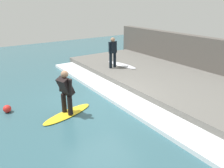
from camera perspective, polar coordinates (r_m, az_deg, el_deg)
ground_plane at (r=8.27m, az=-2.83°, el=-5.22°), size 28.00×28.00×0.00m
concrete_ledge at (r=10.40m, az=14.38°, el=0.81°), size 4.40×12.00×0.37m
back_wall at (r=12.08m, az=22.57°, el=6.62°), size 0.50×12.60×1.98m
wave_foam_crest at (r=8.70m, az=2.19°, el=-3.35°), size 1.05×11.40×0.14m
surfboard_riding at (r=7.67m, az=-11.49°, el=-7.61°), size 2.02×1.04×0.06m
surfer_riding at (r=7.31m, az=-11.98°, el=-1.60°), size 0.56×0.66×1.51m
surfer_waiting_near at (r=11.26m, az=0.19°, el=8.62°), size 0.53×0.31×1.56m
surfboard_waiting_near at (r=11.89m, az=2.48°, el=5.05°), size 0.85×2.08×0.06m
marker_buoy at (r=8.44m, az=-25.71°, el=-5.86°), size 0.27×0.27×0.27m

